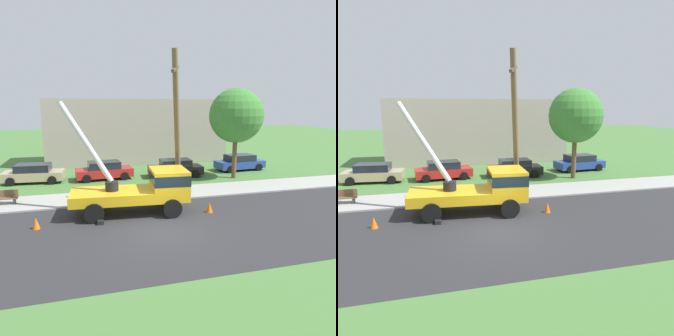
# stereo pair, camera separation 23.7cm
# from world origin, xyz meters

# --- Properties ---
(ground_plane) EXTENTS (120.00, 120.00, 0.00)m
(ground_plane) POSITION_xyz_m (0.00, 12.00, 0.00)
(ground_plane) COLOR #477538
(road_asphalt) EXTENTS (80.00, 8.95, 0.01)m
(road_asphalt) POSITION_xyz_m (0.00, 0.00, 0.00)
(road_asphalt) COLOR #2B2B2D
(road_asphalt) RESTS_ON ground
(sidewalk_strip) EXTENTS (80.00, 3.08, 0.10)m
(sidewalk_strip) POSITION_xyz_m (0.00, 6.01, 0.05)
(sidewalk_strip) COLOR #9E9E99
(sidewalk_strip) RESTS_ON ground
(utility_truck) EXTENTS (6.74, 3.26, 5.98)m
(utility_truck) POSITION_xyz_m (-0.30, 2.82, 1.41)
(utility_truck) COLOR gold
(utility_truck) RESTS_ON ground
(leaning_utility_pole) EXTENTS (1.44, 2.68, 8.84)m
(leaning_utility_pole) POSITION_xyz_m (1.93, 4.30, 4.54)
(leaning_utility_pole) COLOR brown
(leaning_utility_pole) RESTS_ON ground
(traffic_cone_ahead) EXTENTS (0.36, 0.36, 0.56)m
(traffic_cone_ahead) POSITION_xyz_m (3.05, 1.80, 0.28)
(traffic_cone_ahead) COLOR orange
(traffic_cone_ahead) RESTS_ON ground
(traffic_cone_behind) EXTENTS (0.36, 0.36, 0.56)m
(traffic_cone_behind) POSITION_xyz_m (-5.78, 1.76, 0.28)
(traffic_cone_behind) COLOR orange
(traffic_cone_behind) RESTS_ON ground
(traffic_cone_curbside) EXTENTS (0.36, 0.36, 0.56)m
(traffic_cone_curbside) POSITION_xyz_m (1.42, 3.93, 0.28)
(traffic_cone_curbside) COLOR orange
(traffic_cone_curbside) RESTS_ON ground
(parked_sedan_tan) EXTENTS (4.54, 2.26, 1.42)m
(parked_sedan_tan) POSITION_xyz_m (-7.15, 11.76, 0.71)
(parked_sedan_tan) COLOR tan
(parked_sedan_tan) RESTS_ON ground
(parked_sedan_red) EXTENTS (4.52, 2.24, 1.42)m
(parked_sedan_red) POSITION_xyz_m (-1.89, 11.51, 0.71)
(parked_sedan_red) COLOR #B21E1E
(parked_sedan_red) RESTS_ON ground
(parked_sedan_black) EXTENTS (4.48, 2.16, 1.42)m
(parked_sedan_black) POSITION_xyz_m (3.86, 10.97, 0.71)
(parked_sedan_black) COLOR black
(parked_sedan_black) RESTS_ON ground
(parked_sedan_blue) EXTENTS (4.54, 2.27, 1.42)m
(parked_sedan_blue) POSITION_xyz_m (10.26, 11.95, 0.71)
(parked_sedan_blue) COLOR #263F99
(parked_sedan_blue) RESTS_ON ground
(park_bench) EXTENTS (1.60, 0.45, 0.90)m
(park_bench) POSITION_xyz_m (-8.08, 6.08, 0.46)
(park_bench) COLOR brown
(park_bench) RESTS_ON ground
(roadside_tree_near) EXTENTS (4.26, 4.26, 7.13)m
(roadside_tree_near) POSITION_xyz_m (8.28, 9.21, 4.98)
(roadside_tree_near) COLOR brown
(roadside_tree_near) RESTS_ON ground
(lowrise_building_backdrop) EXTENTS (18.00, 6.00, 6.40)m
(lowrise_building_backdrop) POSITION_xyz_m (2.14, 19.61, 3.20)
(lowrise_building_backdrop) COLOR #A5998C
(lowrise_building_backdrop) RESTS_ON ground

